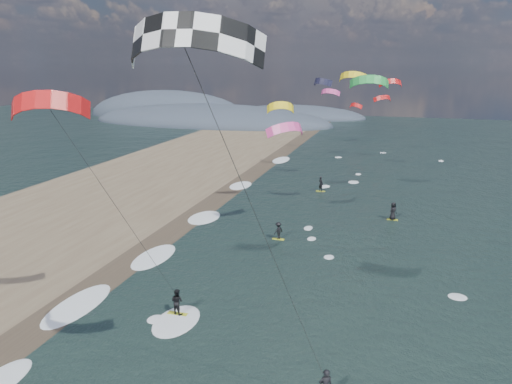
# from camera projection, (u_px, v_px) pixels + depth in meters

# --- Properties ---
(wet_sand_strip) EXTENTS (3.00, 240.00, 0.00)m
(wet_sand_strip) POSITION_uv_depth(u_px,v_px,m) (105.00, 280.00, 36.66)
(wet_sand_strip) COLOR #382D23
(wet_sand_strip) RESTS_ON ground
(coastal_hills) EXTENTS (80.00, 41.00, 15.00)m
(coastal_hills) POSITION_uv_depth(u_px,v_px,m) (203.00, 119.00, 136.41)
(coastal_hills) COLOR #3D4756
(coastal_hills) RESTS_ON ground
(kitesurfer_near_a) EXTENTS (7.84, 8.35, 17.37)m
(kitesurfer_near_a) POSITION_uv_depth(u_px,v_px,m) (216.00, 128.00, 16.15)
(kitesurfer_near_a) COLOR gold
(kitesurfer_near_a) RESTS_ON ground
(kitesurfer_near_b) EXTENTS (7.11, 8.83, 14.78)m
(kitesurfer_near_b) POSITION_uv_depth(u_px,v_px,m) (93.00, 180.00, 25.88)
(kitesurfer_near_b) COLOR gold
(kitesurfer_near_b) RESTS_ON ground
(far_kitesurfers) EXTENTS (10.77, 19.02, 1.86)m
(far_kitesurfers) POSITION_uv_depth(u_px,v_px,m) (333.00, 211.00, 50.48)
(far_kitesurfers) COLOR gold
(far_kitesurfers) RESTS_ON ground
(bg_kite_field) EXTENTS (14.48, 71.92, 8.29)m
(bg_kite_field) POSITION_uv_depth(u_px,v_px,m) (354.00, 90.00, 71.75)
(bg_kite_field) COLOR yellow
(bg_kite_field) RESTS_ON ground
(shoreline_surf) EXTENTS (2.40, 79.40, 0.11)m
(shoreline_surf) POSITION_uv_depth(u_px,v_px,m) (151.00, 258.00, 40.72)
(shoreline_surf) COLOR white
(shoreline_surf) RESTS_ON ground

